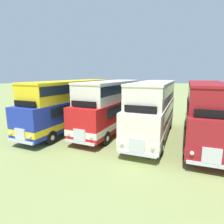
% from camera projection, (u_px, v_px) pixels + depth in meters
% --- Properties ---
extents(bus_first_in_row, '(3.11, 11.78, 4.49)m').
position_uv_depth(bus_first_in_row, '(72.00, 102.00, 17.75)').
color(bus_first_in_row, '#1E339E').
rests_on(bus_first_in_row, ground).
extents(bus_second_in_row, '(3.05, 9.97, 4.49)m').
position_uv_depth(bus_second_in_row, '(111.00, 104.00, 16.77)').
color(bus_second_in_row, red).
rests_on(bus_second_in_row, ground).
extents(bus_third_in_row, '(2.65, 10.21, 4.49)m').
position_uv_depth(bus_third_in_row, '(153.00, 107.00, 15.19)').
color(bus_third_in_row, silver).
rests_on(bus_third_in_row, ground).
extents(bus_fourth_in_row, '(2.62, 10.39, 4.49)m').
position_uv_depth(bus_fourth_in_row, '(205.00, 110.00, 13.93)').
color(bus_fourth_in_row, maroon).
rests_on(bus_fourth_in_row, ground).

